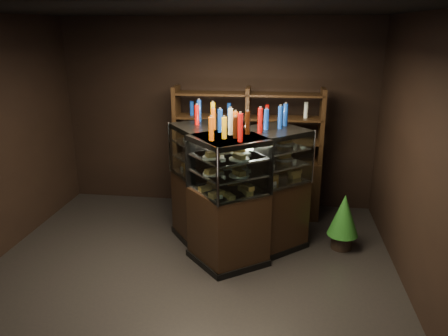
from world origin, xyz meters
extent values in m
plane|color=black|center=(0.00, 0.00, 0.00)|extent=(5.00, 5.00, 0.00)
cube|color=black|center=(0.00, 2.50, 1.50)|extent=(5.00, 0.02, 3.00)
cube|color=black|center=(0.00, -2.50, 1.50)|extent=(5.00, 0.02, 3.00)
cube|color=black|center=(2.50, 0.00, 1.50)|extent=(0.02, 5.00, 3.00)
cube|color=black|center=(0.00, 0.00, 3.00)|extent=(5.00, 5.00, 0.02)
cube|color=black|center=(0.67, 0.81, 0.47)|extent=(1.56, 1.50, 0.95)
cube|color=black|center=(0.67, 0.81, 0.04)|extent=(1.61, 1.55, 0.08)
cube|color=black|center=(0.67, 0.81, 1.58)|extent=(1.56, 1.50, 0.06)
cube|color=silver|center=(0.67, 0.81, 0.96)|extent=(1.48, 1.42, 0.02)
cube|color=silver|center=(0.67, 0.81, 1.18)|extent=(1.48, 1.42, 0.02)
cube|color=silver|center=(0.67, 0.81, 1.38)|extent=(1.48, 1.42, 0.02)
cube|color=white|center=(0.92, 0.54, 1.28)|extent=(1.08, 0.97, 0.67)
cylinder|color=silver|center=(1.45, 1.03, 1.28)|extent=(0.03, 0.03, 0.69)
cylinder|color=silver|center=(0.37, 0.06, 1.28)|extent=(0.03, 0.03, 0.69)
cube|color=black|center=(0.24, 0.86, 0.47)|extent=(1.43, 1.60, 0.95)
cube|color=black|center=(0.24, 0.86, 0.04)|extent=(1.47, 1.64, 0.08)
cube|color=black|center=(0.24, 0.86, 1.58)|extent=(1.43, 1.60, 0.06)
cube|color=silver|center=(0.24, 0.86, 0.96)|extent=(1.35, 1.52, 0.02)
cube|color=silver|center=(0.24, 0.86, 1.18)|extent=(1.35, 1.52, 0.02)
cube|color=silver|center=(0.24, 0.86, 1.38)|extent=(1.35, 1.52, 0.02)
cube|color=white|center=(-0.06, 0.64, 1.28)|extent=(0.85, 1.18, 0.67)
cylinder|color=silver|center=(0.37, 0.06, 1.28)|extent=(0.03, 0.03, 0.69)
cylinder|color=silver|center=(-0.47, 1.24, 1.28)|extent=(0.03, 0.03, 0.69)
cube|color=#B1853F|center=(0.24, 0.38, 0.99)|extent=(0.19, 0.19, 0.06)
cube|color=#B1853F|center=(0.54, 0.65, 0.99)|extent=(0.19, 0.19, 0.06)
cube|color=#B1853F|center=(0.84, 0.92, 0.99)|extent=(0.19, 0.19, 0.06)
cube|color=#B1853F|center=(1.15, 1.19, 0.99)|extent=(0.19, 0.19, 0.06)
cylinder|color=white|center=(0.26, 0.45, 1.20)|extent=(0.24, 0.24, 0.02)
cube|color=#B1853F|center=(0.26, 0.45, 1.23)|extent=(0.18, 0.18, 0.05)
cylinder|color=white|center=(0.53, 0.69, 1.20)|extent=(0.24, 0.24, 0.02)
cube|color=#B1853F|center=(0.53, 0.69, 1.23)|extent=(0.18, 0.18, 0.05)
cylinder|color=white|center=(0.81, 0.94, 1.20)|extent=(0.24, 0.24, 0.02)
cube|color=#B1853F|center=(0.81, 0.94, 1.23)|extent=(0.18, 0.18, 0.05)
cylinder|color=white|center=(1.08, 1.18, 1.20)|extent=(0.24, 0.24, 0.02)
cube|color=#B1853F|center=(1.08, 1.18, 1.23)|extent=(0.18, 0.18, 0.05)
cylinder|color=white|center=(0.26, 0.45, 1.40)|extent=(0.24, 0.24, 0.02)
cube|color=#B1853F|center=(0.26, 0.45, 1.43)|extent=(0.18, 0.18, 0.05)
cylinder|color=white|center=(0.53, 0.69, 1.40)|extent=(0.24, 0.24, 0.02)
cube|color=#B1853F|center=(0.53, 0.69, 1.43)|extent=(0.18, 0.18, 0.05)
cylinder|color=white|center=(0.81, 0.94, 1.40)|extent=(0.24, 0.24, 0.02)
cube|color=#B1853F|center=(0.81, 0.94, 1.43)|extent=(0.18, 0.18, 0.05)
cylinder|color=white|center=(1.08, 1.18, 1.40)|extent=(0.24, 0.24, 0.02)
cube|color=#B1853F|center=(1.08, 1.18, 1.43)|extent=(0.18, 0.18, 0.05)
cube|color=#B1853F|center=(-0.14, 1.33, 0.99)|extent=(0.18, 0.20, 0.06)
cube|color=#B1853F|center=(0.10, 1.00, 0.99)|extent=(0.18, 0.20, 0.06)
cube|color=#B1853F|center=(0.33, 0.67, 0.99)|extent=(0.18, 0.20, 0.06)
cube|color=#B1853F|center=(0.57, 0.34, 0.99)|extent=(0.18, 0.20, 0.06)
cylinder|color=white|center=(-0.08, 1.31, 1.20)|extent=(0.24, 0.24, 0.02)
cube|color=#B1853F|center=(-0.08, 1.31, 1.23)|extent=(0.17, 0.19, 0.05)
cylinder|color=white|center=(0.14, 1.01, 1.20)|extent=(0.24, 0.24, 0.02)
cube|color=#B1853F|center=(0.14, 1.01, 1.23)|extent=(0.17, 0.19, 0.05)
cylinder|color=white|center=(0.35, 0.71, 1.20)|extent=(0.24, 0.24, 0.02)
cube|color=#B1853F|center=(0.35, 0.71, 1.23)|extent=(0.17, 0.19, 0.05)
cylinder|color=white|center=(0.57, 0.41, 1.20)|extent=(0.24, 0.24, 0.02)
cube|color=#B1853F|center=(0.57, 0.41, 1.23)|extent=(0.17, 0.19, 0.05)
cylinder|color=white|center=(-0.08, 1.31, 1.40)|extent=(0.24, 0.24, 0.02)
cube|color=#B1853F|center=(-0.08, 1.31, 1.43)|extent=(0.17, 0.19, 0.05)
cylinder|color=white|center=(0.14, 1.01, 1.40)|extent=(0.24, 0.24, 0.02)
cube|color=#B1853F|center=(0.14, 1.01, 1.43)|extent=(0.17, 0.19, 0.05)
cylinder|color=white|center=(0.35, 0.71, 1.40)|extent=(0.24, 0.24, 0.02)
cube|color=#B1853F|center=(0.35, 0.71, 1.43)|extent=(0.17, 0.19, 0.05)
cylinder|color=white|center=(0.57, 0.41, 1.40)|extent=(0.24, 0.24, 0.02)
cube|color=#B1853F|center=(0.57, 0.41, 1.43)|extent=(0.17, 0.19, 0.05)
cylinder|color=black|center=(0.22, 0.41, 1.75)|extent=(0.06, 0.06, 0.28)
cylinder|color=silver|center=(0.22, 0.41, 1.90)|extent=(0.03, 0.03, 0.02)
cylinder|color=#D8590A|center=(0.35, 0.52, 1.75)|extent=(0.06, 0.06, 0.28)
cylinder|color=silver|center=(0.35, 0.52, 1.90)|extent=(0.03, 0.03, 0.02)
cylinder|color=#147223|center=(0.48, 0.64, 1.75)|extent=(0.06, 0.06, 0.28)
cylinder|color=silver|center=(0.48, 0.64, 1.90)|extent=(0.03, 0.03, 0.02)
cylinder|color=yellow|center=(0.60, 0.76, 1.75)|extent=(0.06, 0.06, 0.28)
cylinder|color=silver|center=(0.60, 0.76, 1.90)|extent=(0.03, 0.03, 0.02)
cylinder|color=silver|center=(0.73, 0.87, 1.75)|extent=(0.06, 0.06, 0.28)
cylinder|color=silver|center=(0.73, 0.87, 1.90)|extent=(0.03, 0.03, 0.02)
cylinder|color=#0F38B2|center=(0.86, 0.99, 1.75)|extent=(0.06, 0.06, 0.28)
cylinder|color=silver|center=(0.86, 0.99, 1.90)|extent=(0.03, 0.03, 0.02)
cylinder|color=#B20C0A|center=(0.99, 1.10, 1.75)|extent=(0.06, 0.06, 0.28)
cylinder|color=silver|center=(0.99, 1.10, 1.90)|extent=(0.03, 0.03, 0.02)
cylinder|color=black|center=(1.12, 1.22, 1.75)|extent=(0.06, 0.06, 0.28)
cylinder|color=silver|center=(1.12, 1.22, 1.90)|extent=(0.03, 0.03, 0.02)
cylinder|color=black|center=(-0.11, 1.35, 1.75)|extent=(0.06, 0.06, 0.28)
cylinder|color=silver|center=(-0.11, 1.35, 1.90)|extent=(0.03, 0.03, 0.02)
cylinder|color=#D8590A|center=(-0.01, 1.21, 1.75)|extent=(0.06, 0.06, 0.28)
cylinder|color=silver|center=(-0.01, 1.21, 1.90)|extent=(0.03, 0.03, 0.02)
cylinder|color=#147223|center=(0.09, 1.07, 1.75)|extent=(0.06, 0.06, 0.28)
cylinder|color=silver|center=(0.09, 1.07, 1.90)|extent=(0.03, 0.03, 0.02)
cylinder|color=yellow|center=(0.19, 0.93, 1.75)|extent=(0.06, 0.06, 0.28)
cylinder|color=silver|center=(0.19, 0.93, 1.90)|extent=(0.03, 0.03, 0.02)
cylinder|color=silver|center=(0.30, 0.79, 1.75)|extent=(0.06, 0.06, 0.28)
cylinder|color=silver|center=(0.30, 0.79, 1.90)|extent=(0.03, 0.03, 0.02)
cylinder|color=#0F38B2|center=(0.40, 0.65, 1.75)|extent=(0.06, 0.06, 0.28)
cylinder|color=silver|center=(0.40, 0.65, 1.90)|extent=(0.03, 0.03, 0.02)
cylinder|color=#B20C0A|center=(0.50, 0.51, 1.75)|extent=(0.06, 0.06, 0.28)
cylinder|color=silver|center=(0.50, 0.51, 1.90)|extent=(0.03, 0.03, 0.02)
cylinder|color=black|center=(0.60, 0.37, 1.75)|extent=(0.06, 0.06, 0.28)
cylinder|color=silver|center=(0.60, 0.37, 1.90)|extent=(0.03, 0.03, 0.02)
cylinder|color=black|center=(1.89, 1.07, 0.10)|extent=(0.27, 0.27, 0.20)
cone|color=#1C5E1B|center=(1.89, 1.07, 0.49)|extent=(0.41, 0.41, 0.56)
cone|color=#1C5E1B|center=(1.89, 1.07, 0.67)|extent=(0.32, 0.32, 0.40)
cube|color=black|center=(0.53, 2.05, 0.45)|extent=(2.24, 0.45, 0.90)
cube|color=black|center=(-0.56, 2.04, 1.45)|extent=(0.06, 0.38, 1.10)
cube|color=black|center=(0.53, 2.05, 1.45)|extent=(0.06, 0.38, 1.10)
cube|color=black|center=(1.61, 2.06, 1.45)|extent=(0.06, 0.38, 1.10)
cube|color=black|center=(0.53, 2.05, 1.20)|extent=(2.19, 0.40, 0.03)
cube|color=black|center=(0.53, 2.05, 1.55)|extent=(2.19, 0.40, 0.03)
cube|color=black|center=(0.53, 2.05, 1.90)|extent=(2.19, 0.40, 0.03)
cylinder|color=black|center=(-0.32, 2.04, 1.32)|extent=(0.06, 0.06, 0.22)
cylinder|color=#D8590A|center=(0.25, 2.05, 1.32)|extent=(0.06, 0.06, 0.22)
cylinder|color=#147223|center=(0.81, 2.05, 1.32)|extent=(0.06, 0.06, 0.22)
cylinder|color=yellow|center=(1.38, 2.06, 1.32)|extent=(0.06, 0.06, 0.22)
camera|label=1|loc=(1.04, -4.36, 2.83)|focal=35.00mm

